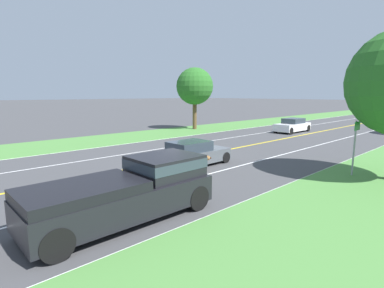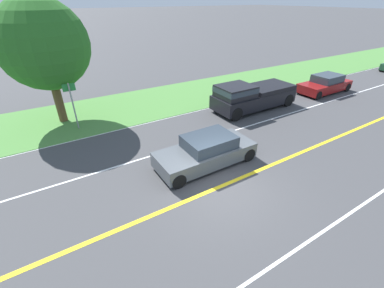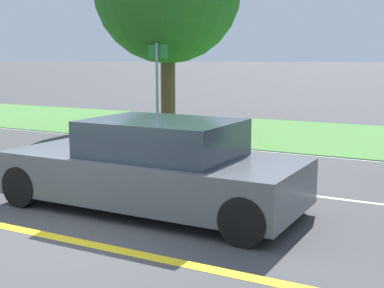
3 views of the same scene
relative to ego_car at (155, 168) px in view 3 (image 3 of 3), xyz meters
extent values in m
plane|color=#424244|center=(-1.65, 0.44, -0.62)|extent=(400.00, 400.00, 0.00)
cube|color=yellow|center=(-1.65, 0.44, -0.62)|extent=(0.18, 160.00, 0.01)
cube|color=white|center=(5.35, 0.44, -0.62)|extent=(0.14, 160.00, 0.01)
cube|color=white|center=(1.85, 0.44, -0.62)|extent=(0.10, 160.00, 0.01)
cube|color=#4C843D|center=(8.35, 0.44, -0.61)|extent=(6.00, 160.00, 0.03)
cube|color=#51565B|center=(0.00, 0.04, -0.13)|extent=(1.81, 4.41, 0.64)
cube|color=#2D3842|center=(0.00, -0.13, 0.45)|extent=(1.55, 2.12, 0.52)
cylinder|color=black|center=(0.81, 1.85, -0.31)|extent=(0.22, 0.62, 0.62)
cylinder|color=black|center=(0.81, -1.76, -0.31)|extent=(0.22, 0.62, 0.62)
cylinder|color=black|center=(-0.81, 1.85, -0.31)|extent=(0.22, 0.62, 0.62)
cylinder|color=black|center=(-0.81, -1.76, -0.31)|extent=(0.22, 0.62, 0.62)
ellipsoid|color=olive|center=(1.17, -0.45, -0.17)|extent=(0.36, 0.75, 0.24)
cylinder|color=olive|center=(1.30, -0.22, -0.46)|extent=(0.08, 0.08, 0.33)
cylinder|color=olive|center=(1.20, -0.71, -0.46)|extent=(0.08, 0.08, 0.33)
cylinder|color=olive|center=(1.14, -0.19, -0.46)|extent=(0.08, 0.08, 0.33)
cylinder|color=olive|center=(1.04, -0.68, -0.46)|extent=(0.08, 0.08, 0.33)
cylinder|color=olive|center=(1.23, -0.15, -0.07)|extent=(0.18, 0.22, 0.19)
sphere|color=olive|center=(1.25, -0.02, 0.00)|extent=(0.29, 0.29, 0.24)
ellipsoid|color=#331E14|center=(1.28, 0.14, -0.02)|extent=(0.13, 0.13, 0.09)
cone|color=brown|center=(1.31, -0.05, 0.09)|extent=(0.09, 0.09, 0.11)
cone|color=brown|center=(1.18, -0.02, 0.09)|extent=(0.09, 0.09, 0.11)
cylinder|color=olive|center=(1.08, -0.91, -0.14)|extent=(0.10, 0.27, 0.27)
cylinder|color=brown|center=(8.23, 4.69, 0.78)|extent=(0.47, 0.47, 2.81)
cylinder|color=gray|center=(6.70, 4.14, 0.69)|extent=(0.08, 0.08, 2.62)
cube|color=#238438|center=(6.75, 4.14, 1.75)|extent=(0.03, 0.64, 0.40)
camera|label=1|loc=(11.48, -10.77, 3.20)|focal=28.00mm
camera|label=2|loc=(-7.79, 5.54, 5.84)|focal=24.00mm
camera|label=3|loc=(-6.48, -4.11, 1.62)|focal=50.00mm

